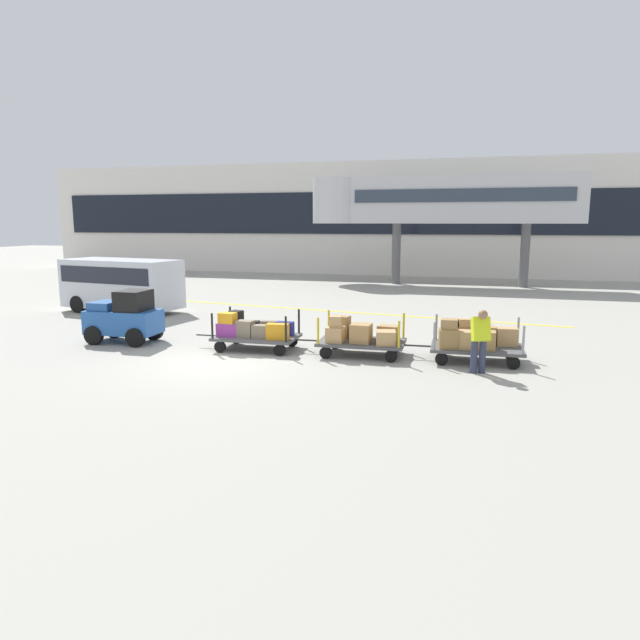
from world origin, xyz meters
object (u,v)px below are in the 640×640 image
Objects in this scene: baggage_tug at (125,318)px; baggage_cart_lead at (254,331)px; baggage_cart_middle at (361,336)px; baggage_handler at (480,338)px; baggage_cart_tail at (473,339)px; shuttle_van at (121,281)px.

baggage_tug reaches higher than baggage_cart_lead.
baggage_cart_middle is 1.93× the size of baggage_handler.
baggage_handler reaches higher than baggage_cart_tail.
baggage_cart_lead is (4.08, 0.10, -0.22)m from baggage_tug.
shuttle_van reaches higher than baggage_cart_lead.
shuttle_van reaches higher than baggage_tug.
baggage_tug is 6.22m from shuttle_van.
shuttle_van is at bearing 155.62° from baggage_cart_middle.
baggage_cart_middle is 1.00× the size of baggage_cart_tail.
baggage_cart_lead is 9.15m from shuttle_van.
baggage_handler is (0.17, -1.24, 0.29)m from baggage_cart_tail.
baggage_handler is (6.13, -0.98, 0.33)m from baggage_cart_lead.
baggage_cart_tail is 1.93× the size of baggage_handler.
baggage_handler is at bearing -19.81° from baggage_cart_middle.
baggage_handler is at bearing -23.38° from shuttle_van.
baggage_cart_lead is at bearing -177.56° from baggage_cart_tail.
baggage_handler is 15.02m from shuttle_van.
baggage_cart_middle is at bearing 2.40° from baggage_cart_lead.
baggage_tug is at bearing 175.05° from baggage_handler.
baggage_tug is 1.37× the size of baggage_handler.
baggage_tug is 0.71× the size of baggage_cart_lead.
baggage_tug is 0.71× the size of baggage_cart_tail.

